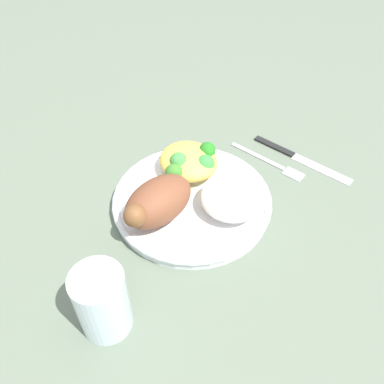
{
  "coord_description": "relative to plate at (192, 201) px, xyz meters",
  "views": [
    {
      "loc": [
        0.32,
        0.31,
        0.49
      ],
      "look_at": [
        0.0,
        0.0,
        0.03
      ],
      "focal_mm": 39.03,
      "sensor_mm": 36.0,
      "label": 1
    }
  ],
  "objects": [
    {
      "name": "ground_plane",
      "position": [
        0.0,
        0.0,
        -0.01
      ],
      "size": [
        2.0,
        2.0,
        0.0
      ],
      "primitive_type": "plane",
      "color": "#5C6958"
    },
    {
      "name": "plate",
      "position": [
        0.0,
        0.0,
        0.0
      ],
      "size": [
        0.25,
        0.25,
        0.02
      ],
      "color": "white",
      "rests_on": "ground_plane"
    },
    {
      "name": "roasted_chicken",
      "position": [
        0.07,
        -0.01,
        0.04
      ],
      "size": [
        0.12,
        0.07,
        0.06
      ],
      "color": "brown",
      "rests_on": "plate"
    },
    {
      "name": "rice_pile",
      "position": [
        -0.03,
        0.06,
        0.03
      ],
      "size": [
        0.09,
        0.09,
        0.04
      ],
      "primitive_type": "ellipsoid",
      "color": "white",
      "rests_on": "plate"
    },
    {
      "name": "mac_cheese_with_broccoli",
      "position": [
        -0.04,
        -0.04,
        0.03
      ],
      "size": [
        0.1,
        0.1,
        0.04
      ],
      "color": "#E3BB4C",
      "rests_on": "plate"
    },
    {
      "name": "fork",
      "position": [
        -0.17,
        0.03,
        -0.01
      ],
      "size": [
        0.03,
        0.14,
        0.01
      ],
      "color": "#B2B2B7",
      "rests_on": "ground_plane"
    },
    {
      "name": "knife",
      "position": [
        -0.21,
        0.04,
        -0.01
      ],
      "size": [
        0.03,
        0.19,
        0.01
      ],
      "color": "black",
      "rests_on": "ground_plane"
    },
    {
      "name": "water_glass",
      "position": [
        0.22,
        0.06,
        0.04
      ],
      "size": [
        0.06,
        0.06,
        0.1
      ],
      "primitive_type": "cylinder",
      "color": "silver",
      "rests_on": "ground_plane"
    }
  ]
}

